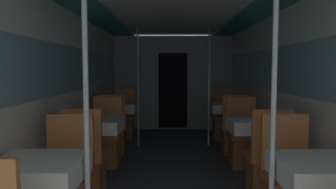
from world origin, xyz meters
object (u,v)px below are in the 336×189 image
dining_table_right_2 (228,109)px  chair_right_far_2 (222,124)px  chair_left_near_2 (114,135)px  support_pole_right_0 (273,118)px  dining_table_left_2 (119,109)px  support_pole_left_2 (138,87)px  chair_left_far_2 (124,124)px  chair_left_near_1 (86,170)px  dining_table_right_1 (254,128)px  dining_table_left_0 (38,175)px  chair_right_near_1 (266,170)px  chair_right_near_2 (234,135)px  support_pole_left_0 (86,118)px  dining_table_right_0 (321,176)px  support_pole_right_2 (209,87)px  chair_left_far_1 (106,145)px  chair_right_far_1 (243,145)px  dining_table_left_1 (97,128)px

dining_table_right_2 → chair_right_far_2: (0.00, 0.56, -0.35)m
chair_left_near_2 → support_pole_right_0: (1.58, -3.02, 0.74)m
dining_table_left_2 → support_pole_left_2: support_pole_left_2 is taller
dining_table_right_2 → chair_left_far_2: bearing=163.8°
chair_left_near_1 → dining_table_right_1: bearing=16.2°
support_pole_right_0 → dining_table_left_0: bearing=180.0°
chair_left_near_1 → support_pole_right_0: 2.14m
chair_right_near_1 → chair_right_near_2: same height
support_pole_left_0 → dining_table_right_0: bearing=0.0°
support_pole_left_0 → chair_left_near_1: bearing=105.2°
support_pole_left_2 → chair_right_near_2: (1.58, -0.56, -0.74)m
support_pole_left_0 → support_pole_right_2: (1.25, 3.58, 0.00)m
dining_table_left_2 → dining_table_right_2: bearing=0.0°
dining_table_left_0 → chair_left_near_1: size_ratio=0.78×
dining_table_right_0 → dining_table_left_2: bearing=118.2°
chair_left_far_1 → support_pole_right_2: (1.58, 1.23, 0.74)m
chair_left_near_1 → chair_left_near_2: size_ratio=1.00×
dining_table_right_2 → support_pole_right_2: support_pole_right_2 is taller
support_pole_left_2 → chair_right_near_2: 1.84m
chair_right_near_2 → dining_table_left_2: bearing=163.8°
chair_right_far_2 → dining_table_right_2: bearing=90.0°
chair_right_far_1 → chair_right_far_2: same height
support_pole_left_0 → dining_table_right_2: bearing=66.1°
support_pole_left_0 → dining_table_left_2: bearing=95.3°
support_pole_left_0 → dining_table_left_0: bearing=180.0°
chair_right_near_1 → chair_right_far_1: size_ratio=1.00×
chair_left_near_2 → chair_right_far_2: (1.92, 1.12, 0.00)m
chair_right_far_1 → dining_table_right_2: 1.28m
chair_left_far_2 → dining_table_right_0: 4.58m
dining_table_left_0 → chair_left_near_2: (-0.00, 3.02, -0.35)m
dining_table_left_1 → dining_table_right_2: bearing=43.0°
support_pole_left_2 → chair_right_near_1: bearing=-56.0°
chair_right_near_1 → chair_right_far_1: bearing=90.0°
chair_left_far_1 → dining_table_right_2: 2.31m
support_pole_left_0 → support_pole_right_0: size_ratio=1.00×
support_pole_left_0 → support_pole_left_2: 3.58m
chair_left_far_1 → dining_table_right_0: 3.05m
support_pole_right_0 → chair_right_near_2: size_ratio=2.15×
dining_table_left_2 → dining_table_right_2: size_ratio=1.00×
chair_left_far_2 → chair_right_near_2: size_ratio=1.00×
support_pole_right_2 → support_pole_right_0: bearing=-90.0°
chair_right_far_2 → chair_right_near_1: bearing=90.0°
chair_left_near_2 → chair_right_near_2: 1.92m
chair_left_far_1 → dining_table_right_0: bearing=129.2°
dining_table_right_0 → chair_right_far_1: 2.38m
support_pole_left_0 → chair_right_near_2: size_ratio=2.15×
chair_left_far_1 → support_pole_left_2: bearing=-105.2°
support_pole_right_2 → chair_left_far_2: bearing=160.6°
dining_table_left_2 → chair_left_near_2: bearing=-90.0°
dining_table_right_0 → support_pole_right_2: support_pole_right_2 is taller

